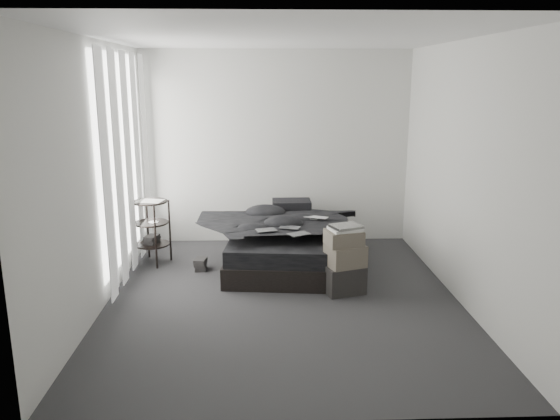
{
  "coord_description": "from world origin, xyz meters",
  "views": [
    {
      "loc": [
        -0.23,
        -5.29,
        2.23
      ],
      "look_at": [
        0.0,
        0.8,
        0.75
      ],
      "focal_mm": 35.0,
      "sensor_mm": 36.0,
      "label": 1
    }
  ],
  "objects_px": {
    "bed": "(287,256)",
    "laptop": "(315,213)",
    "box_lower": "(343,279)",
    "side_stand": "(152,233)"
  },
  "relations": [
    {
      "from": "bed",
      "to": "side_stand",
      "type": "relative_size",
      "value": 2.29
    },
    {
      "from": "laptop",
      "to": "side_stand",
      "type": "height_order",
      "value": "side_stand"
    },
    {
      "from": "side_stand",
      "to": "box_lower",
      "type": "xyz_separation_m",
      "value": [
        2.21,
        -1.03,
        -0.24
      ]
    },
    {
      "from": "bed",
      "to": "laptop",
      "type": "relative_size",
      "value": 6.24
    },
    {
      "from": "bed",
      "to": "laptop",
      "type": "bearing_deg",
      "value": 7.5
    },
    {
      "from": "bed",
      "to": "side_stand",
      "type": "distance_m",
      "value": 1.69
    },
    {
      "from": "box_lower",
      "to": "side_stand",
      "type": "bearing_deg",
      "value": 155.0
    },
    {
      "from": "bed",
      "to": "box_lower",
      "type": "relative_size",
      "value": 4.41
    },
    {
      "from": "bed",
      "to": "box_lower",
      "type": "distance_m",
      "value": 1.03
    },
    {
      "from": "bed",
      "to": "box_lower",
      "type": "height_order",
      "value": "box_lower"
    }
  ]
}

